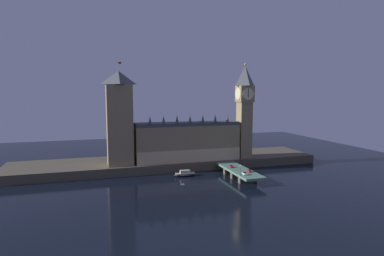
% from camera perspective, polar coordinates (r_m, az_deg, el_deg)
% --- Properties ---
extents(ground_plane, '(400.00, 400.00, 0.00)m').
position_cam_1_polar(ground_plane, '(201.17, -1.74, -9.27)').
color(ground_plane, black).
extents(embankment, '(220.00, 42.00, 6.07)m').
position_cam_1_polar(embankment, '(237.18, -4.24, -6.13)').
color(embankment, '#4C4438').
rests_on(embankment, ground_plane).
extents(parliament_hall, '(73.51, 16.29, 32.81)m').
position_cam_1_polar(parliament_hall, '(226.93, -0.82, -2.39)').
color(parliament_hall, '#8E7A56').
rests_on(parliament_hall, embankment).
extents(clock_tower, '(11.17, 11.28, 69.02)m').
position_cam_1_polar(clock_tower, '(237.96, 9.32, 3.48)').
color(clock_tower, '#8E7A56').
rests_on(clock_tower, embankment).
extents(victoria_tower, '(16.78, 16.78, 68.16)m').
position_cam_1_polar(victoria_tower, '(217.92, -12.78, 1.75)').
color(victoria_tower, '#8E7A56').
rests_on(victoria_tower, embankment).
extents(bridge, '(13.14, 46.00, 5.54)m').
position_cam_1_polar(bridge, '(207.92, 8.40, -7.72)').
color(bridge, slate).
rests_on(bridge, ground_plane).
extents(car_northbound_lead, '(2.01, 4.36, 1.41)m').
position_cam_1_polar(car_northbound_lead, '(211.84, 6.95, -6.79)').
color(car_northbound_lead, red).
rests_on(car_northbound_lead, bridge).
extents(car_northbound_trail, '(2.03, 4.02, 1.53)m').
position_cam_1_polar(car_northbound_trail, '(194.31, 9.36, -8.01)').
color(car_northbound_trail, white).
rests_on(car_northbound_trail, bridge).
extents(car_southbound_lead, '(1.84, 3.91, 1.44)m').
position_cam_1_polar(car_southbound_lead, '(201.66, 10.14, -7.51)').
color(car_southbound_lead, red).
rests_on(car_southbound_lead, bridge).
extents(street_lamp_near, '(1.34, 0.60, 6.30)m').
position_cam_1_polar(street_lamp_near, '(191.10, 8.65, -7.24)').
color(street_lamp_near, '#2D3333').
rests_on(street_lamp_near, bridge).
extents(boat_upstream, '(14.56, 5.84, 3.98)m').
position_cam_1_polar(boat_upstream, '(210.28, -1.26, -8.17)').
color(boat_upstream, '#28282D').
rests_on(boat_upstream, ground_plane).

